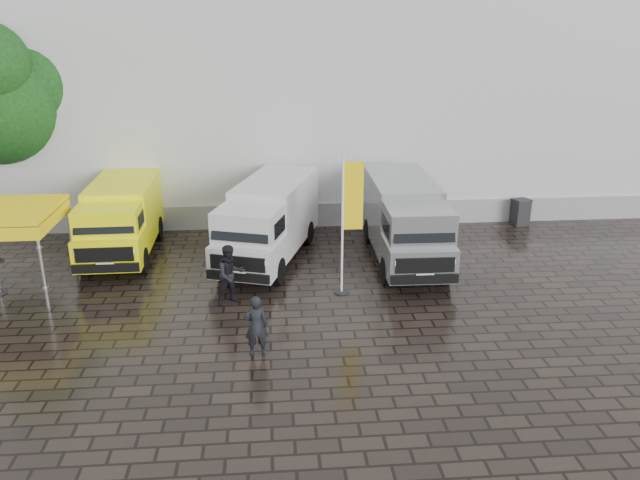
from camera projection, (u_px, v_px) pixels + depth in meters
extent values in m
plane|color=black|center=(363.00, 308.00, 18.93)|extent=(120.00, 120.00, 0.00)
cube|color=silver|center=(359.00, 65.00, 32.06)|extent=(44.00, 16.00, 12.00)
cube|color=gray|center=(383.00, 213.00, 26.37)|extent=(44.00, 0.15, 1.00)
cylinder|color=silver|center=(71.00, 236.00, 21.24)|extent=(0.10, 0.10, 2.60)
cylinder|color=silver|center=(42.00, 268.00, 18.53)|extent=(0.10, 0.10, 2.60)
cube|color=yellow|center=(3.00, 210.00, 19.30)|extent=(3.09, 3.09, 0.12)
cylinder|color=black|center=(342.00, 292.00, 20.01)|extent=(0.50, 0.50, 0.04)
cylinder|color=white|center=(342.00, 227.00, 19.27)|extent=(0.07, 0.07, 4.44)
cube|color=yellow|center=(354.00, 196.00, 18.96)|extent=(0.60, 0.03, 2.13)
cylinder|color=black|center=(11.00, 179.00, 25.07)|extent=(0.61, 0.61, 4.35)
cube|color=black|center=(520.00, 212.00, 26.41)|extent=(0.78, 0.78, 1.10)
imported|color=black|center=(256.00, 326.00, 16.06)|extent=(0.65, 0.47, 1.68)
imported|color=black|center=(231.00, 275.00, 18.95)|extent=(1.15, 1.06, 1.89)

